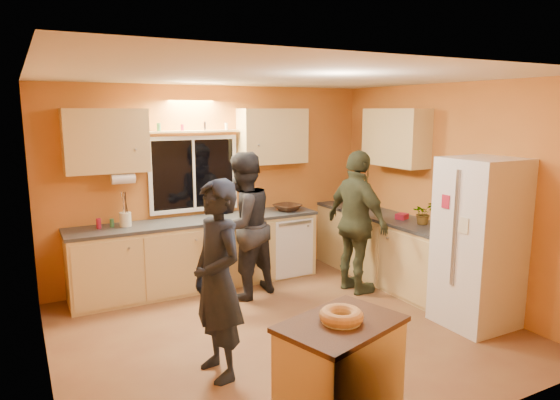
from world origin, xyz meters
TOP-DOWN VIEW (x-y plane):
  - ground at (0.00, 0.00)m, footprint 4.50×4.50m
  - room_shell at (0.12, 0.41)m, footprint 4.54×4.04m
  - back_counter at (0.01, 1.70)m, footprint 4.23×0.62m
  - right_counter at (1.95, 0.50)m, footprint 0.62×1.84m
  - refrigerator at (1.89, -0.80)m, footprint 0.72×0.70m
  - island at (-0.46, -1.63)m, footprint 0.99×0.81m
  - bundt_pastry at (-0.46, -1.63)m, footprint 0.31×0.31m
  - person_left at (-0.93, -0.49)m, footprint 0.48×0.67m
  - person_center at (0.02, 1.12)m, footprint 1.05×0.93m
  - person_right at (1.34, 0.60)m, footprint 0.50×1.08m
  - mixing_bowl at (0.93, 1.65)m, footprint 0.44×0.44m
  - utensil_crock at (-1.25, 1.74)m, footprint 0.14×0.14m
  - potted_plant at (1.99, 0.13)m, footprint 0.30×0.27m
  - red_box at (1.97, 0.49)m, footprint 0.19×0.17m

SIDE VIEW (x-z plane):
  - ground at x=0.00m, z-range 0.00..0.00m
  - island at x=-0.46m, z-range 0.01..0.84m
  - back_counter at x=0.01m, z-range 0.00..0.90m
  - right_counter at x=1.95m, z-range 0.00..0.90m
  - person_left at x=-0.93m, z-range 0.00..1.72m
  - bundt_pastry at x=-0.46m, z-range 0.83..0.92m
  - person_center at x=0.02m, z-range 0.00..1.79m
  - person_right at x=1.34m, z-range 0.00..1.80m
  - refrigerator at x=1.89m, z-range 0.00..1.80m
  - red_box at x=1.97m, z-range 0.90..0.97m
  - mixing_bowl at x=0.93m, z-range 0.90..0.99m
  - utensil_crock at x=-1.25m, z-range 0.90..1.07m
  - potted_plant at x=1.99m, z-range 0.90..1.18m
  - room_shell at x=0.12m, z-range 0.31..2.92m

